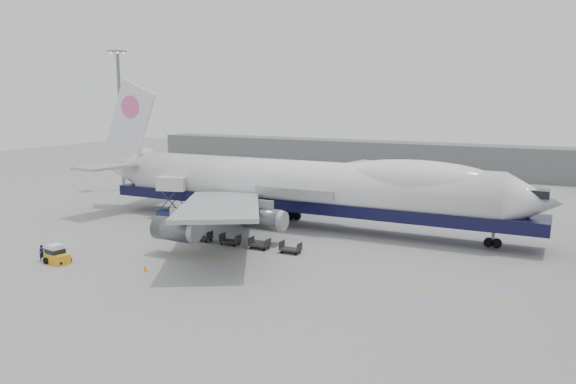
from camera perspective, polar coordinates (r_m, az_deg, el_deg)
The scene contains 14 objects.
ground at distance 65.99m, azimuth -3.45°, elevation -5.53°, with size 260.00×260.00×0.00m, color gray.
apron_line at distance 61.07m, azimuth -6.29°, elevation -6.83°, with size 60.00×0.15×0.01m, color gold.
hangar at distance 132.64m, azimuth 7.99°, elevation 3.65°, with size 110.00×8.00×7.00m, color slate.
floodlight_mast at distance 108.31m, azimuth -16.67°, elevation 7.70°, with size 2.40×2.40×25.43m.
airliner at distance 74.94m, azimuth 1.52°, elevation 0.73°, with size 67.00×55.30×19.98m.
catering_truck at distance 82.25m, azimuth -11.60°, elevation -0.22°, with size 4.87×3.85×5.99m.
baggage_tug at distance 64.00m, azimuth -22.46°, elevation -5.95°, with size 2.87×1.82×1.97m.
ground_worker at distance 65.26m, azimuth -23.70°, elevation -5.71°, with size 0.66×0.43×1.80m, color black.
traffic_cone at distance 58.50m, azimuth -14.30°, elevation -7.54°, with size 0.41×0.41×0.61m.
dolly_0 at distance 71.18m, azimuth -11.33°, elevation -4.13°, with size 2.30×1.35×1.30m.
dolly_1 at distance 68.87m, azimuth -8.70°, elevation -4.52°, with size 2.30×1.35×1.30m.
dolly_2 at distance 66.71m, azimuth -5.90°, elevation -4.93°, with size 2.30×1.35×1.30m.
dolly_3 at distance 64.72m, azimuth -2.91°, elevation -5.35°, with size 2.30×1.35×1.30m.
dolly_4 at distance 62.92m, azimuth 0.27°, elevation -5.78°, with size 2.30×1.35×1.30m.
Camera 1 is at (31.95, -55.07, 17.36)m, focal length 35.00 mm.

